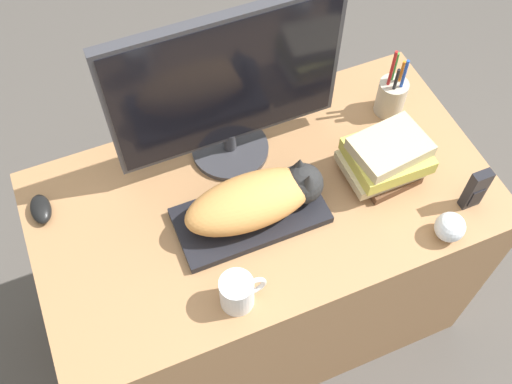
# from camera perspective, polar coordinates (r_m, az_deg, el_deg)

# --- Properties ---
(desk) EXTENTS (1.22, 0.67, 0.76)m
(desk) POSITION_cam_1_polar(r_m,az_deg,el_deg) (1.92, 0.66, -6.61)
(desk) COLOR #9E7047
(desk) RESTS_ON ground_plane
(keyboard) EXTENTS (0.39, 0.19, 0.02)m
(keyboard) POSITION_cam_1_polar(r_m,az_deg,el_deg) (1.55, -0.55, -2.26)
(keyboard) COLOR black
(keyboard) RESTS_ON desk
(cat) EXTENTS (0.37, 0.15, 0.12)m
(cat) POSITION_cam_1_polar(r_m,az_deg,el_deg) (1.49, 0.38, -0.58)
(cat) COLOR #D18C47
(cat) RESTS_ON keyboard
(monitor) EXTENTS (0.60, 0.21, 0.48)m
(monitor) POSITION_cam_1_polar(r_m,az_deg,el_deg) (1.48, -2.78, 9.82)
(monitor) COLOR #333338
(monitor) RESTS_ON desk
(computer_mouse) EXTENTS (0.05, 0.09, 0.04)m
(computer_mouse) POSITION_cam_1_polar(r_m,az_deg,el_deg) (1.65, -19.81, -1.54)
(computer_mouse) COLOR black
(computer_mouse) RESTS_ON desk
(coffee_mug) EXTENTS (0.12, 0.08, 0.10)m
(coffee_mug) POSITION_cam_1_polar(r_m,az_deg,el_deg) (1.41, -1.72, -9.50)
(coffee_mug) COLOR silver
(coffee_mug) RESTS_ON desk
(pen_cup) EXTENTS (0.08, 0.08, 0.23)m
(pen_cup) POSITION_cam_1_polar(r_m,az_deg,el_deg) (1.77, 12.76, 8.93)
(pen_cup) COLOR #B2A893
(pen_cup) RESTS_ON desk
(baseball) EXTENTS (0.08, 0.08, 0.08)m
(baseball) POSITION_cam_1_polar(r_m,az_deg,el_deg) (1.57, 17.99, -3.20)
(baseball) COLOR silver
(baseball) RESTS_ON desk
(phone) EXTENTS (0.05, 0.03, 0.13)m
(phone) POSITION_cam_1_polar(r_m,az_deg,el_deg) (1.62, 20.20, 0.22)
(phone) COLOR black
(phone) RESTS_ON desk
(book_stack) EXTENTS (0.21, 0.17, 0.13)m
(book_stack) POSITION_cam_1_polar(r_m,az_deg,el_deg) (1.61, 12.25, 3.19)
(book_stack) COLOR brown
(book_stack) RESTS_ON desk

